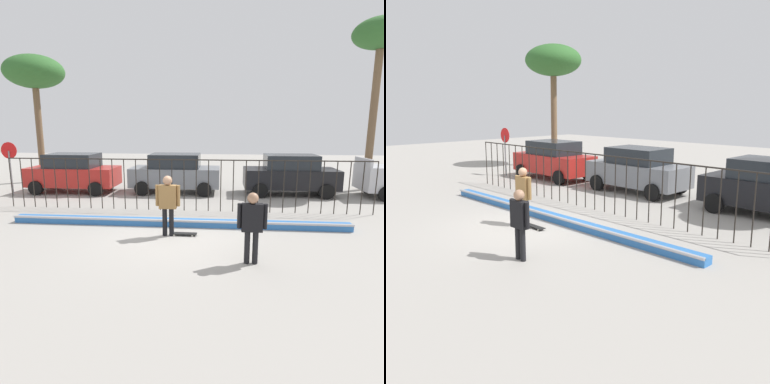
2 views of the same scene
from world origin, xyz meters
TOP-DOWN VIEW (x-y plane):
  - ground_plane at (0.00, 0.00)m, footprint 60.00×60.00m
  - bowl_coping_ledge at (0.00, 1.12)m, footprint 11.00×0.40m
  - perimeter_fence at (0.00, 3.16)m, footprint 14.04×0.04m
  - skateboarder at (-0.12, 0.14)m, footprint 0.73×0.27m
  - skateboard at (0.33, 0.19)m, footprint 0.80×0.20m
  - camera_operator at (2.16, -1.68)m, footprint 0.69×0.26m
  - parked_car_red at (-5.88, 6.35)m, footprint 4.30×2.12m
  - parked_car_gray at (-0.85, 6.68)m, footprint 4.30×2.12m
  - parked_car_black at (4.64, 6.69)m, footprint 4.30×2.12m
  - stop_sign at (-8.33, 5.15)m, footprint 0.76×0.07m
  - palm_tree_tall at (8.85, 8.38)m, footprint 2.62×2.62m
  - palm_tree_short at (-9.12, 9.22)m, footprint 3.26×3.26m

SIDE VIEW (x-z plane):
  - ground_plane at x=0.00m, z-range 0.00..0.00m
  - skateboard at x=0.33m, z-range 0.02..0.10m
  - bowl_coping_ledge at x=0.00m, z-range -0.01..0.25m
  - parked_car_red at x=-5.88m, z-range 0.02..1.92m
  - parked_car_gray at x=-0.85m, z-range 0.02..1.92m
  - parked_car_black at x=4.64m, z-range 0.02..1.92m
  - camera_operator at x=2.16m, z-range 0.17..1.88m
  - skateboarder at x=-0.12m, z-range 0.18..1.98m
  - perimeter_fence at x=0.00m, z-range 0.21..2.20m
  - stop_sign at x=-8.33m, z-range 0.37..2.87m
  - palm_tree_short at x=-9.12m, z-range 2.53..9.63m
  - palm_tree_tall at x=8.85m, z-range 3.07..11.34m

